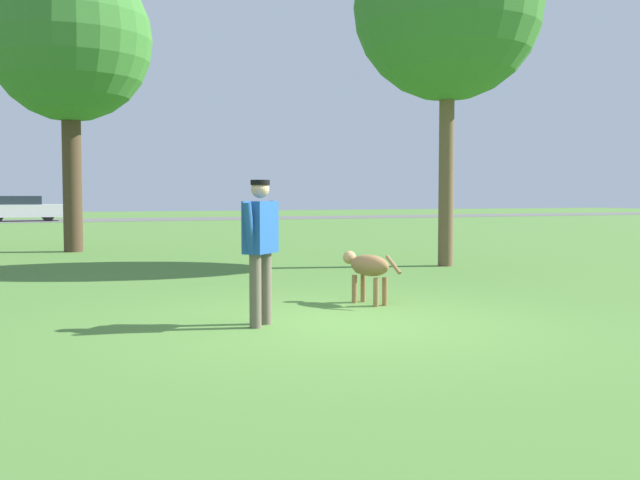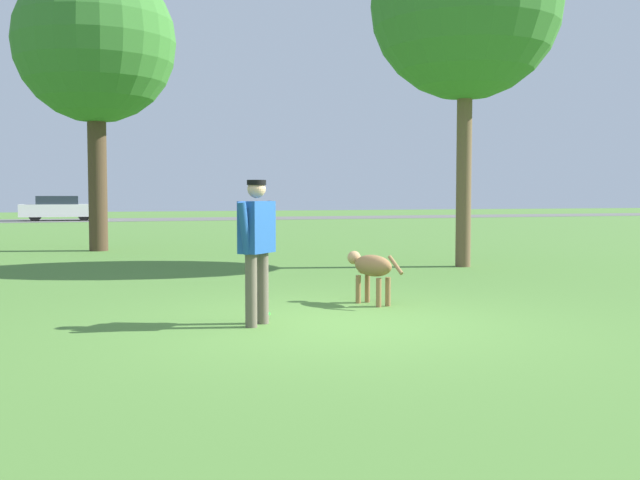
# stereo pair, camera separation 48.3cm
# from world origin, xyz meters

# --- Properties ---
(ground_plane) EXTENTS (120.00, 120.00, 0.00)m
(ground_plane) POSITION_xyz_m (0.00, 0.00, 0.00)
(ground_plane) COLOR #4C7A33
(far_road_strip) EXTENTS (120.00, 6.00, 0.01)m
(far_road_strip) POSITION_xyz_m (0.00, 37.26, 0.01)
(far_road_strip) COLOR #5B5B59
(far_road_strip) RESTS_ON ground_plane
(person) EXTENTS (0.58, 0.59, 1.61)m
(person) POSITION_xyz_m (-0.82, 0.21, 0.96)
(person) COLOR #665B4C
(person) RESTS_ON ground_plane
(dog) EXTENTS (0.46, 1.08, 0.68)m
(dog) POSITION_xyz_m (1.01, 1.26, 0.49)
(dog) COLOR olive
(dog) RESTS_ON ground_plane
(frisbee) EXTENTS (0.22, 0.22, 0.02)m
(frisbee) POSITION_xyz_m (-0.57, 0.93, 0.01)
(frisbee) COLOR #33D838
(frisbee) RESTS_ON ground_plane
(tree_near_right) EXTENTS (3.79, 3.79, 7.12)m
(tree_near_right) POSITION_xyz_m (4.86, 5.44, 5.21)
(tree_near_right) COLOR brown
(tree_near_right) RESTS_ON ground_plane
(tree_mid_center) EXTENTS (4.09, 4.09, 7.39)m
(tree_mid_center) POSITION_xyz_m (-1.83, 12.39, 5.30)
(tree_mid_center) COLOR #4C3826
(tree_mid_center) RESTS_ON ground_plane
(parked_car_white) EXTENTS (4.32, 1.82, 1.40)m
(parked_car_white) POSITION_xyz_m (-2.62, 36.90, 0.70)
(parked_car_white) COLOR white
(parked_car_white) RESTS_ON ground_plane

